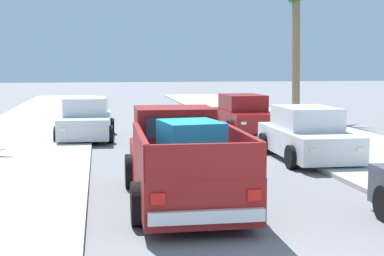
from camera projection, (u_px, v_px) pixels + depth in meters
The scene contains 9 objects.
sidewalk_left at pixel (13, 151), 17.06m from camera, with size 4.83×60.00×0.12m, color #B2AFA8.
sidewalk_right at pixel (335, 143), 18.84m from camera, with size 4.83×60.00×0.12m, color #B2AFA8.
curb_left at pixel (46, 151), 17.23m from camera, with size 0.16×60.00×0.10m, color silver.
curb_right at pixel (307, 144), 18.67m from camera, with size 0.16×60.00×0.10m, color silver.
pickup_truck at pixel (182, 161), 11.05m from camera, with size 2.27×5.24×1.80m.
car_left_near at pixel (307, 135), 15.88m from camera, with size 2.07×4.28×1.54m.
car_right_near at pixel (243, 115), 22.32m from camera, with size 2.13×4.30×1.54m.
car_right_mid at pixel (86, 120), 20.32m from camera, with size 2.16×4.32×1.54m.
palm_tree_left_fore at pixel (297, 2), 26.37m from camera, with size 3.15×3.34×7.08m.
Camera 1 is at (-2.66, -5.56, 2.76)m, focal length 51.25 mm.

